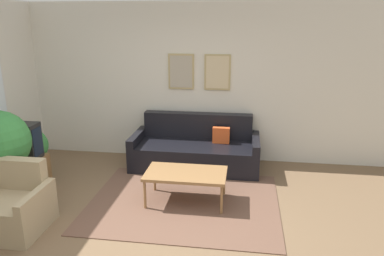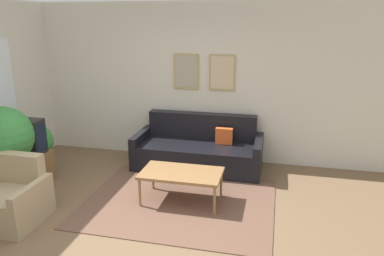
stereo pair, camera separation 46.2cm
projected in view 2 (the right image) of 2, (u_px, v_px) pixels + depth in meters
The scene contains 11 objects.
ground_plane at pixel (125, 234), 4.40m from camera, with size 16.00×16.00×0.00m, color brown.
area_rug at pixel (180, 201), 5.15m from camera, with size 2.56×2.05×0.01m.
wall_back at pixel (182, 82), 6.51m from camera, with size 8.00×0.09×2.70m.
couch at pixel (199, 150), 6.29m from camera, with size 2.10×0.90×0.86m.
coffee_table at pixel (181, 174), 5.05m from camera, with size 1.09×0.62×0.44m.
tv_stand at pixel (26, 168), 5.66m from camera, with size 0.69×0.49×0.50m.
tv at pixel (22, 136), 5.52m from camera, with size 0.66×0.28×0.52m.
armchair at pixel (11, 201), 4.62m from camera, with size 0.78×0.76×0.79m.
potted_plant_tall at pixel (3, 138), 5.14m from camera, with size 0.83×0.83×1.29m.
potted_plant_by_window at pixel (35, 140), 6.11m from camera, with size 0.46×0.46×0.78m.
potted_plant_small at pixel (37, 144), 5.85m from camera, with size 0.51×0.51×0.84m.
Camera 2 is at (1.65, -3.57, 2.45)m, focal length 35.00 mm.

